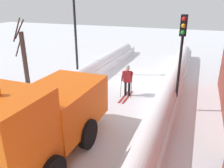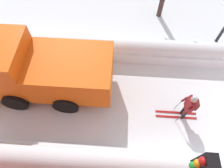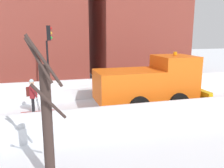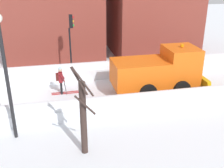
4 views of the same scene
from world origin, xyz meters
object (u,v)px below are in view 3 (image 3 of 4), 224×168
bare_tree_near (47,123)px  skier (32,94)px  plow_truck (151,83)px  traffic_light_pole (49,48)px

bare_tree_near → skier: bearing=-173.7°
plow_truck → traffic_light_pole: traffic_light_pole is taller
plow_truck → bare_tree_near: 7.71m
skier → bare_tree_near: 6.52m
skier → bare_tree_near: size_ratio=0.44×
bare_tree_near → traffic_light_pole: bearing=178.2°
skier → traffic_light_pole: 3.65m
traffic_light_pole → bare_tree_near: traffic_light_pole is taller
traffic_light_pole → bare_tree_near: bearing=-1.8°
plow_truck → bare_tree_near: (5.40, -5.49, 0.33)m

